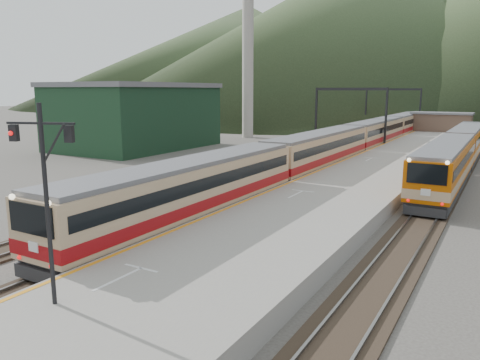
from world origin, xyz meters
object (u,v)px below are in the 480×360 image
Objects in this scene: signal_mast at (45,184)px; worker at (57,217)px; second_train at (458,153)px; main_train at (353,140)px.

signal_mast reaches higher than worker.
signal_mast is 3.43× the size of worker.
main_train is at bearing 155.74° from second_train.
second_train is 20.23× the size of worker.
second_train is at bearing 78.16° from signal_mast.
main_train is at bearing -79.13° from worker.
main_train is 2.24× the size of second_train.
signal_mast reaches higher than main_train.
signal_mast reaches higher than second_train.
second_train is (11.50, -5.18, -0.19)m from main_train.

